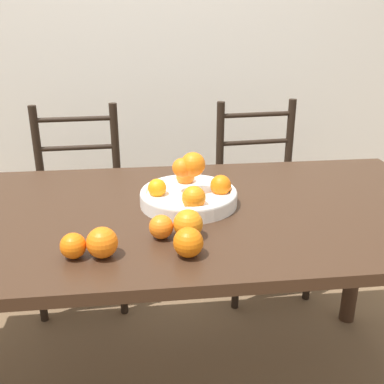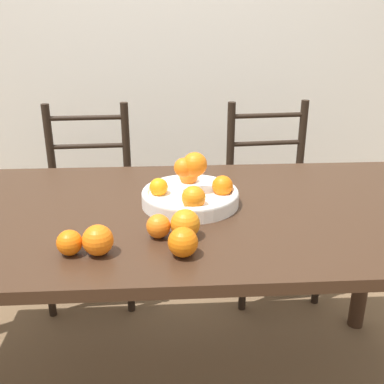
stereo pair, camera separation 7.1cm
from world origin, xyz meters
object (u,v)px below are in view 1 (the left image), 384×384
orange_loose_2 (161,227)px  orange_loose_3 (188,224)px  chair_left (80,211)px  fruit_bowl (189,192)px  orange_loose_0 (188,242)px  orange_loose_4 (102,243)px  chair_right (261,203)px  orange_loose_1 (73,246)px

orange_loose_2 → orange_loose_3: orange_loose_3 is taller
orange_loose_3 → chair_left: bearing=114.4°
fruit_bowl → chair_left: bearing=122.6°
fruit_bowl → orange_loose_3: size_ratio=3.83×
orange_loose_0 → orange_loose_3: orange_loose_3 is taller
orange_loose_4 → fruit_bowl: bearing=50.6°
orange_loose_0 → chair_right: 1.22m
orange_loose_3 → orange_loose_4: orange_loose_3 is taller
orange_loose_2 → chair_right: chair_right is taller
chair_right → orange_loose_2: bearing=-124.9°
orange_loose_3 → chair_right: size_ratio=0.09×
orange_loose_3 → fruit_bowl: bearing=82.9°
chair_left → orange_loose_3: bearing=-67.9°
fruit_bowl → orange_loose_1: bearing=-136.9°
orange_loose_2 → chair_left: 1.08m
orange_loose_0 → chair_left: (-0.42, 1.06, -0.36)m
fruit_bowl → chair_left: 0.93m
orange_loose_2 → chair_right: bearing=59.6°
orange_loose_2 → orange_loose_4: 0.18m
orange_loose_1 → orange_loose_2: (0.23, 0.08, 0.00)m
orange_loose_1 → chair_left: chair_left is taller
fruit_bowl → chair_right: chair_right is taller
orange_loose_3 → chair_right: chair_right is taller
fruit_bowl → orange_loose_3: bearing=-97.1°
orange_loose_0 → orange_loose_1: (-0.29, 0.03, -0.01)m
orange_loose_4 → orange_loose_1: bearing=176.8°
fruit_bowl → chair_left: chair_left is taller
orange_loose_1 → orange_loose_4: size_ratio=0.83×
orange_loose_4 → chair_right: 1.31m
chair_left → orange_loose_1: bearing=-85.1°
orange_loose_4 → chair_left: 1.12m
orange_loose_2 → chair_left: bearing=110.7°
orange_loose_0 → orange_loose_3: (0.01, 0.10, 0.00)m
orange_loose_0 → chair_left: size_ratio=0.08×
fruit_bowl → chair_left: size_ratio=0.33×
fruit_bowl → orange_loose_4: 0.41m
fruit_bowl → orange_loose_4: fruit_bowl is taller
chair_left → chair_right: (0.92, -0.00, 0.00)m
orange_loose_0 → orange_loose_4: bearing=174.2°
chair_right → orange_loose_1: bearing=-131.8°
orange_loose_4 → orange_loose_3: bearing=19.4°
orange_loose_2 → orange_loose_4: size_ratio=0.84×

